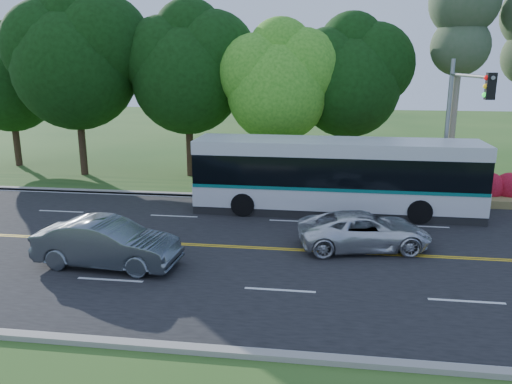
# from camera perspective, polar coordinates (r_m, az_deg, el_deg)

# --- Properties ---
(ground) EXTENTS (120.00, 120.00, 0.00)m
(ground) POSITION_cam_1_polar(r_m,az_deg,el_deg) (18.86, 5.24, -6.67)
(ground) COLOR #26501A
(ground) RESTS_ON ground
(road) EXTENTS (60.00, 14.00, 0.02)m
(road) POSITION_cam_1_polar(r_m,az_deg,el_deg) (18.86, 5.24, -6.65)
(road) COLOR black
(road) RESTS_ON ground
(curb_north) EXTENTS (60.00, 0.30, 0.15)m
(curb_north) POSITION_cam_1_polar(r_m,az_deg,el_deg) (25.64, 6.01, -0.77)
(curb_north) COLOR gray
(curb_north) RESTS_ON ground
(curb_south) EXTENTS (60.00, 0.30, 0.15)m
(curb_south) POSITION_cam_1_polar(r_m,az_deg,el_deg) (12.43, 3.59, -18.26)
(curb_south) COLOR gray
(curb_south) RESTS_ON ground
(grass_verge) EXTENTS (60.00, 4.00, 0.10)m
(grass_verge) POSITION_cam_1_polar(r_m,az_deg,el_deg) (27.43, 6.15, 0.19)
(grass_verge) COLOR #26501A
(grass_verge) RESTS_ON ground
(lane_markings) EXTENTS (57.60, 13.82, 0.00)m
(lane_markings) POSITION_cam_1_polar(r_m,az_deg,el_deg) (18.86, 4.96, -6.60)
(lane_markings) COLOR gold
(lane_markings) RESTS_ON road
(tree_row) EXTENTS (44.70, 9.10, 13.84)m
(tree_row) POSITION_cam_1_polar(r_m,az_deg,el_deg) (30.28, -3.40, 14.35)
(tree_row) COLOR black
(tree_row) RESTS_ON ground
(bougainvillea_hedge) EXTENTS (9.50, 2.25, 1.50)m
(bougainvillea_hedge) POSITION_cam_1_polar(r_m,az_deg,el_deg) (27.22, 21.41, 0.59)
(bougainvillea_hedge) COLOR maroon
(bougainvillea_hedge) RESTS_ON ground
(traffic_signal) EXTENTS (0.42, 6.10, 7.00)m
(traffic_signal) POSITION_cam_1_polar(r_m,az_deg,el_deg) (23.80, 22.16, 8.33)
(traffic_signal) COLOR gray
(traffic_signal) RESTS_ON ground
(transit_bus) EXTENTS (12.99, 2.96, 3.39)m
(transit_bus) POSITION_cam_1_polar(r_m,az_deg,el_deg) (23.36, 9.05, 1.73)
(transit_bus) COLOR silver
(transit_bus) RESTS_ON road
(sedan) EXTENTS (5.04, 2.08, 1.62)m
(sedan) POSITION_cam_1_polar(r_m,az_deg,el_deg) (17.86, -16.63, -5.63)
(sedan) COLOR #545D65
(sedan) RESTS_ON road
(suv) EXTENTS (5.26, 3.14, 1.37)m
(suv) POSITION_cam_1_polar(r_m,az_deg,el_deg) (19.19, 12.27, -4.34)
(suv) COLOR silver
(suv) RESTS_ON road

